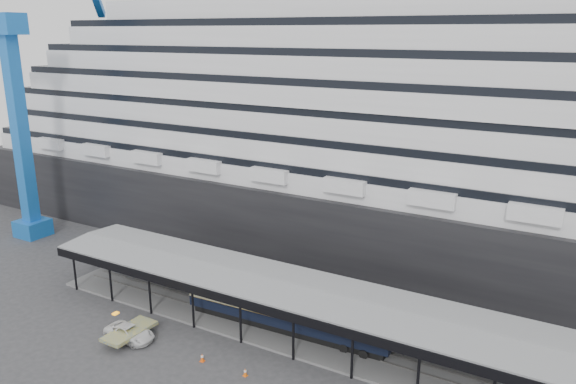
% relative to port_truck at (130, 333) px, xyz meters
% --- Properties ---
extents(ground, '(200.00, 200.00, 0.00)m').
position_rel_port_truck_xyz_m(ground, '(12.56, 4.04, -0.72)').
color(ground, '#323235').
rests_on(ground, ground).
extents(cruise_ship, '(130.00, 30.00, 43.90)m').
position_rel_port_truck_xyz_m(cruise_ship, '(12.61, 36.04, 17.63)').
color(cruise_ship, black).
rests_on(cruise_ship, ground).
extents(platform_canopy, '(56.00, 9.18, 5.30)m').
position_rel_port_truck_xyz_m(platform_canopy, '(12.56, 9.04, 1.64)').
color(platform_canopy, slate).
rests_on(platform_canopy, ground).
extents(crane_blue, '(22.63, 19.19, 47.60)m').
position_rel_port_truck_xyz_m(crane_blue, '(-32.55, 14.66, 19.23)').
color(crane_blue, blue).
rests_on(crane_blue, ground).
extents(port_truck, '(5.24, 2.47, 1.45)m').
position_rel_port_truck_xyz_m(port_truck, '(0.00, 0.00, 0.00)').
color(port_truck, silver).
rests_on(port_truck, ground).
extents(pullman_carriage, '(21.89, 3.73, 21.39)m').
position_rel_port_truck_xyz_m(pullman_carriage, '(12.39, 9.04, 1.88)').
color(pullman_carriage, black).
rests_on(pullman_carriage, ground).
extents(traffic_cone_left, '(0.45, 0.45, 0.81)m').
position_rel_port_truck_xyz_m(traffic_cone_left, '(8.44, 0.54, -0.32)').
color(traffic_cone_left, '#F3550D').
rests_on(traffic_cone_left, ground).
extents(traffic_cone_mid, '(0.44, 0.44, 0.74)m').
position_rel_port_truck_xyz_m(traffic_cone_mid, '(13.09, 0.63, -0.36)').
color(traffic_cone_mid, orange).
rests_on(traffic_cone_mid, ground).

